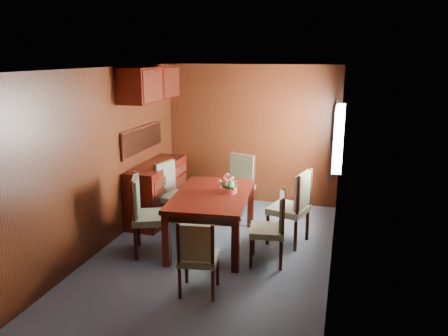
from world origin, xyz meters
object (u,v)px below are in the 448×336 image
(sideboard, at_px, (158,191))
(dining_table, at_px, (213,201))
(chair_left_near, at_px, (146,211))
(chair_head, at_px, (198,254))
(flower_centerpiece, at_px, (229,184))
(chair_right_near, at_px, (273,224))

(sideboard, bearing_deg, dining_table, -32.77)
(dining_table, distance_m, chair_left_near, 0.91)
(dining_table, height_order, chair_head, chair_head)
(flower_centerpiece, bearing_deg, sideboard, 154.55)
(sideboard, relative_size, chair_head, 1.60)
(chair_left_near, height_order, flower_centerpiece, chair_left_near)
(sideboard, xyz_separation_m, chair_right_near, (2.03, -1.07, 0.06))
(sideboard, distance_m, flower_centerpiece, 1.55)
(dining_table, height_order, chair_right_near, chair_right_near)
(sideboard, xyz_separation_m, chair_head, (1.38, -2.04, 0.04))
(chair_right_near, bearing_deg, sideboard, 54.12)
(chair_left_near, relative_size, chair_right_near, 1.14)
(chair_left_near, relative_size, flower_centerpiece, 4.19)
(chair_right_near, bearing_deg, flower_centerpiece, 49.92)
(chair_head, bearing_deg, dining_table, 91.97)
(chair_left_near, height_order, chair_right_near, chair_left_near)
(chair_head, relative_size, flower_centerpiece, 3.46)
(sideboard, height_order, chair_right_near, chair_right_near)
(chair_left_near, xyz_separation_m, chair_right_near, (1.65, 0.16, -0.07))
(chair_left_near, distance_m, flower_centerpiece, 1.16)
(dining_table, relative_size, chair_left_near, 1.57)
(chair_right_near, relative_size, flower_centerpiece, 3.66)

